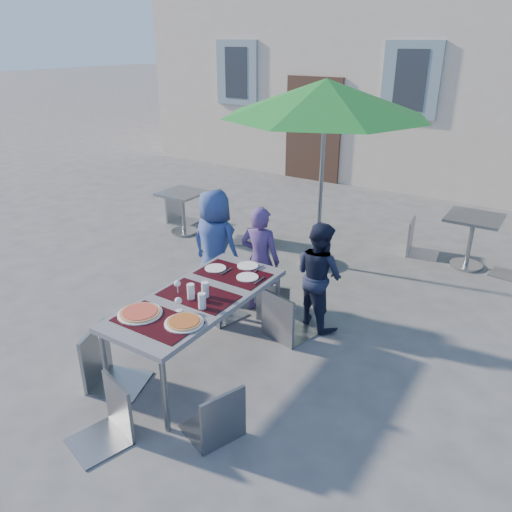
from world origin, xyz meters
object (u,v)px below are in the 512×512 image
Objects in this scene: chair_4 at (216,383)px; chair_5 at (102,381)px; child_2 at (319,275)px; chair_2 at (286,287)px; bg_chair_l_0 at (178,189)px; bg_chair_l_1 at (421,217)px; chair_1 at (275,279)px; child_1 at (260,260)px; cafe_table_1 at (472,233)px; pizza_near_right at (184,322)px; bg_chair_r_0 at (253,207)px; cafe_table_0 at (183,206)px; chair_3 at (102,326)px; pizza_near_left at (140,313)px; dining_table at (199,301)px; patio_umbrella at (326,99)px; chair_0 at (214,272)px; child_0 at (215,245)px.

chair_5 is (-0.72, -0.46, 0.02)m from chair_4.
chair_2 is (-0.16, -0.44, 0.00)m from child_2.
bg_chair_l_0 is 1.03× the size of bg_chair_l_1.
child_2 is at bearing 18.30° from chair_1.
cafe_table_1 is (1.76, 2.59, -0.13)m from child_1.
bg_chair_r_0 reaches higher than pizza_near_right.
child_2 reaches higher than cafe_table_0.
chair_3 reaches higher than cafe_table_0.
cafe_table_0 is at bearing 123.15° from chair_5.
bg_chair_l_0 reaches higher than pizza_near_right.
bg_chair_r_0 is at bearing 114.41° from pizza_near_right.
pizza_near_left is at bearing 169.91° from chair_4.
chair_3 is at bearing -127.17° from dining_table.
chair_2 reaches higher than chair_5.
cafe_table_1 is at bearing 15.24° from cafe_table_0.
patio_umbrella is (0.09, 3.28, 1.47)m from pizza_near_left.
chair_4 is at bearing -101.83° from cafe_table_1.
chair_4 is at bearing -52.19° from chair_0.
chair_1 is at bearing -31.65° from bg_chair_l_0.
chair_5 reaches higher than cafe_table_0.
child_0 is 1.40× the size of bg_chair_l_1.
chair_5 is at bearing -100.60° from bg_chair_l_1.
child_0 reaches higher than chair_0.
child_2 is at bearing -97.57° from bg_chair_l_1.
patio_umbrella is at bearing -133.12° from bg_chair_l_1.
chair_5 is at bearing -89.69° from dining_table.
bg_chair_l_0 is (-3.15, 3.49, -0.18)m from pizza_near_right.
chair_3 is at bearing -59.64° from cafe_table_0.
bg_chair_l_1 is at bearing 46.88° from patio_umbrella.
child_0 is 2.49m from chair_5.
bg_chair_l_1 is at bearing 22.06° from bg_chair_r_0.
bg_chair_l_1 is (-0.72, 0.07, 0.07)m from cafe_table_1.
chair_3 reaches higher than chair_4.
pizza_near_right is 1.79m from child_2.
dining_table is 1.37× the size of child_0.
bg_chair_r_0 is at bearing -157.94° from bg_chair_l_1.
cafe_table_0 is (-1.97, 3.36, -0.16)m from chair_3.
chair_4 is (0.51, -0.26, -0.24)m from pizza_near_right.
chair_1 is 0.88× the size of bg_chair_l_1.
chair_2 is at bearing -49.82° from bg_chair_r_0.
chair_1 reaches higher than pizza_near_right.
bg_chair_l_1 is (3.44, 1.21, 0.12)m from cafe_table_0.
pizza_near_left is 4.73m from cafe_table_1.
bg_chair_l_1 is at bearing 80.37° from pizza_near_right.
bg_chair_l_0 is (-2.94, 4.21, 0.04)m from chair_5.
child_0 is at bearing 121.11° from dining_table.
bg_chair_l_1 reaches higher than pizza_near_right.
pizza_near_left is 3.67m from bg_chair_r_0.
chair_5 is (0.73, -2.38, -0.13)m from child_0.
pizza_near_left is at bearing -110.33° from dining_table.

